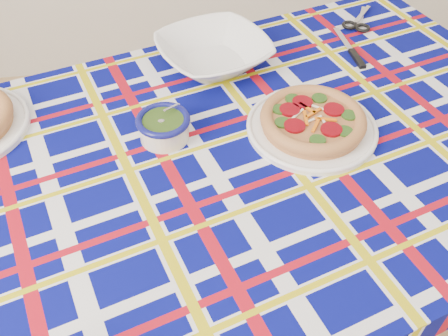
{
  "coord_description": "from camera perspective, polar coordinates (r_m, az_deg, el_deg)",
  "views": [
    {
      "loc": [
        -0.25,
        -0.18,
        1.42
      ],
      "look_at": [
        -0.15,
        0.51,
        0.72
      ],
      "focal_mm": 40.0,
      "sensor_mm": 36.0,
      "label": 1
    }
  ],
  "objects": [
    {
      "name": "dining_table",
      "position": [
        1.1,
        1.87,
        -0.85
      ],
      "size": [
        1.69,
        1.33,
        0.7
      ],
      "rotation": [
        0.0,
        0.0,
        0.3
      ],
      "color": "brown",
      "rests_on": "floor"
    },
    {
      "name": "tablecloth",
      "position": [
        1.09,
        1.9,
        -0.02
      ],
      "size": [
        1.73,
        1.37,
        0.1
      ],
      "primitive_type": null,
      "rotation": [
        0.0,
        0.0,
        0.3
      ],
      "color": "#050964",
      "rests_on": "dining_table"
    },
    {
      "name": "main_focaccia_plate",
      "position": [
        1.1,
        10.12,
        5.43
      ],
      "size": [
        0.35,
        0.35,
        0.06
      ],
      "primitive_type": null,
      "rotation": [
        0.0,
        0.0,
        0.22
      ],
      "color": "#B06F3E",
      "rests_on": "tablecloth"
    },
    {
      "name": "pesto_bowl",
      "position": [
        1.07,
        -6.92,
        4.84
      ],
      "size": [
        0.14,
        0.14,
        0.07
      ],
      "primitive_type": null,
      "rotation": [
        0.0,
        0.0,
        0.29
      ],
      "color": "#20390F",
      "rests_on": "tablecloth"
    },
    {
      "name": "serving_bowl",
      "position": [
        1.29,
        -1.18,
        13.03
      ],
      "size": [
        0.35,
        0.35,
        0.07
      ],
      "primitive_type": "imported",
      "rotation": [
        0.0,
        0.0,
        0.36
      ],
      "color": "white",
      "rests_on": "tablecloth"
    },
    {
      "name": "table_knife",
      "position": [
        1.44,
        13.56,
        14.06
      ],
      "size": [
        0.03,
        0.22,
        0.01
      ],
      "primitive_type": null,
      "rotation": [
        0.0,
        0.0,
        1.62
      ],
      "color": "silver",
      "rests_on": "tablecloth"
    },
    {
      "name": "kitchen_scissors",
      "position": [
        1.57,
        15.47,
        16.48
      ],
      "size": [
        0.17,
        0.2,
        0.02
      ],
      "primitive_type": null,
      "rotation": [
        0.0,
        0.0,
        1.0
      ],
      "color": "silver",
      "rests_on": "tablecloth"
    }
  ]
}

